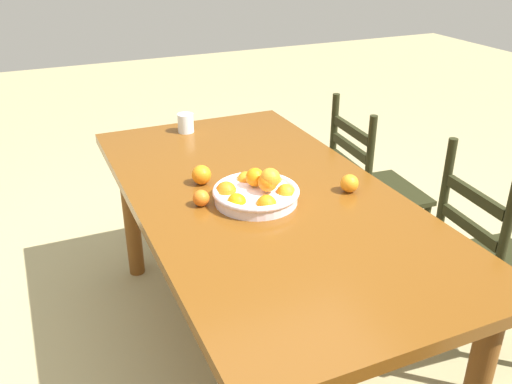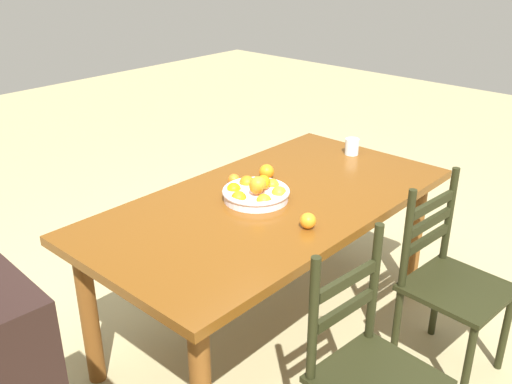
% 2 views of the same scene
% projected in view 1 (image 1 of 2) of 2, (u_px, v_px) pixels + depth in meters
% --- Properties ---
extents(ground_plane, '(12.00, 12.00, 0.00)m').
position_uv_depth(ground_plane, '(262.00, 349.00, 2.47)').
color(ground_plane, tan).
extents(dining_table, '(1.89, 0.97, 0.78)m').
position_uv_depth(dining_table, '(263.00, 216.00, 2.18)').
color(dining_table, brown).
rests_on(dining_table, ground).
extents(chair_near_window, '(0.44, 0.44, 0.97)m').
position_uv_depth(chair_near_window, '(488.00, 269.00, 2.25)').
color(chair_near_window, black).
rests_on(chair_near_window, ground).
extents(chair_by_cabinet, '(0.45, 0.45, 0.95)m').
position_uv_depth(chair_by_cabinet, '(370.00, 193.00, 2.86)').
color(chair_by_cabinet, black).
rests_on(chair_by_cabinet, ground).
extents(fruit_bowl, '(0.33, 0.33, 0.14)m').
position_uv_depth(fruit_bowl, '(257.00, 192.00, 2.05)').
color(fruit_bowl, silver).
rests_on(fruit_bowl, dining_table).
extents(orange_loose_0, '(0.06, 0.06, 0.06)m').
position_uv_depth(orange_loose_0, '(201.00, 198.00, 2.03)').
color(orange_loose_0, orange).
rests_on(orange_loose_0, dining_table).
extents(orange_loose_1, '(0.08, 0.08, 0.08)m').
position_uv_depth(orange_loose_1, '(201.00, 175.00, 2.20)').
color(orange_loose_1, orange).
rests_on(orange_loose_1, dining_table).
extents(orange_loose_2, '(0.07, 0.07, 0.07)m').
position_uv_depth(orange_loose_2, '(349.00, 183.00, 2.13)').
color(orange_loose_2, orange).
rests_on(orange_loose_2, dining_table).
extents(drinking_glass, '(0.08, 0.08, 0.09)m').
position_uv_depth(drinking_glass, '(186.00, 123.00, 2.74)').
color(drinking_glass, silver).
rests_on(drinking_glass, dining_table).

